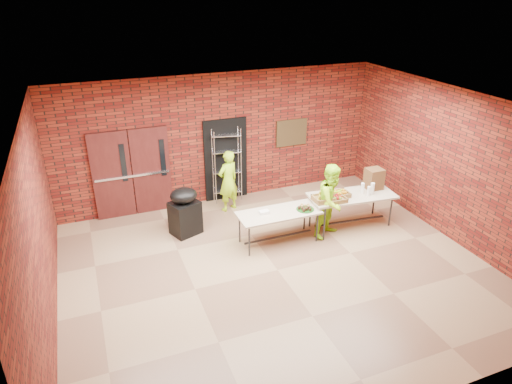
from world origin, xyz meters
TOP-DOWN VIEW (x-y plane):
  - room at (0.00, 0.00)m, footprint 8.08×7.08m
  - double_doors at (-2.20, 3.44)m, footprint 1.78×0.12m
  - dark_doorway at (0.10, 3.46)m, footprint 1.10×0.06m
  - bronze_plaque at (1.90, 3.45)m, footprint 0.85×0.04m
  - wire_rack at (0.08, 3.32)m, footprint 0.73×0.37m
  - table_left at (0.44, 0.97)m, footprint 1.74×0.73m
  - table_right at (2.25, 1.00)m, footprint 2.00×0.99m
  - basket_bananas at (1.51, 0.97)m, footprint 0.46×0.36m
  - basket_oranges at (1.93, 1.03)m, footprint 0.44×0.34m
  - basket_apples at (1.73, 0.84)m, footprint 0.43×0.33m
  - muffin_tray at (1.02, 0.88)m, footprint 0.38×0.38m
  - napkin_box at (0.13, 1.02)m, footprint 0.20×0.13m
  - coffee_dispenser at (2.88, 1.13)m, footprint 0.36×0.33m
  - cup_stack_front at (2.55, 0.83)m, footprint 0.07×0.07m
  - cup_stack_mid at (2.67, 0.87)m, footprint 0.09×0.09m
  - cup_stack_back at (2.51, 1.01)m, footprint 0.08×0.08m
  - covered_grill at (-1.31, 2.07)m, footprint 0.73×0.68m
  - volunteer_woman at (-0.06, 2.81)m, footprint 0.65×0.54m
  - volunteer_man at (1.64, 0.85)m, footprint 0.99×0.90m

SIDE VIEW (x-z plane):
  - covered_grill at x=-1.31m, z-range 0.00..1.09m
  - table_left at x=0.44m, z-range 0.30..1.02m
  - table_right at x=2.25m, z-range 0.33..1.12m
  - napkin_box at x=0.13m, z-range 0.72..0.78m
  - muffin_tray at x=1.02m, z-range 0.71..0.81m
  - volunteer_woman at x=-0.06m, z-range 0.00..1.52m
  - volunteer_man at x=1.64m, z-range 0.00..1.65m
  - basket_apples at x=1.73m, z-range 0.78..0.92m
  - basket_oranges at x=1.93m, z-range 0.78..0.92m
  - basket_bananas at x=1.51m, z-range 0.78..0.93m
  - cup_stack_front at x=2.55m, z-range 0.79..1.01m
  - cup_stack_back at x=2.51m, z-range 0.79..1.03m
  - cup_stack_mid at x=2.67m, z-range 0.79..1.06m
  - wire_rack at x=0.08m, z-range 0.00..1.90m
  - coffee_dispenser at x=2.88m, z-range 0.79..1.27m
  - dark_doorway at x=0.10m, z-range 0.00..2.10m
  - double_doors at x=-2.20m, z-range 0.00..2.10m
  - bronze_plaque at x=1.90m, z-range 1.20..1.90m
  - room at x=0.00m, z-range -0.04..3.24m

